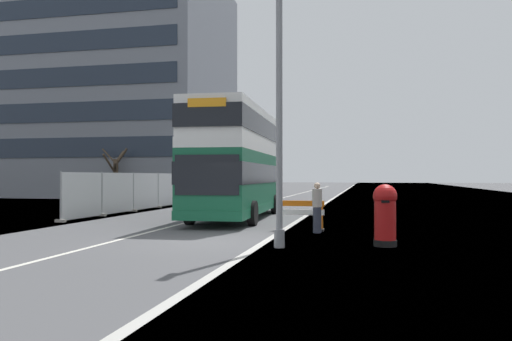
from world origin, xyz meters
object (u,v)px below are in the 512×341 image
pedestrian_at_kerb (317,208)px  car_receding_mid (253,186)px  red_pillar_postbox (385,212)px  lamppost_foreground (279,111)px  double_decker_bus (239,162)px  roadworks_barrier (301,212)px  car_oncoming_near (227,189)px

pedestrian_at_kerb → car_receding_mid: bearing=107.1°
red_pillar_postbox → pedestrian_at_kerb: 3.64m
lamppost_foreground → red_pillar_postbox: 4.11m
double_decker_bus → car_receding_mid: size_ratio=2.89×
red_pillar_postbox → car_receding_mid: size_ratio=0.44×
lamppost_foreground → roadworks_barrier: (0.00, 4.48, -3.09)m
double_decker_bus → roadworks_barrier: bearing=-52.9°
double_decker_bus → roadworks_barrier: 6.20m
double_decker_bus → lamppost_foreground: 9.89m
car_receding_mid → pedestrian_at_kerb: bearing=-72.9°
roadworks_barrier → car_receding_mid: bearing=106.2°
lamppost_foreground → double_decker_bus: bearing=111.1°
roadworks_barrier → car_oncoming_near: (-8.38, 19.85, 0.30)m
double_decker_bus → roadworks_barrier: size_ratio=6.62×
car_oncoming_near → car_receding_mid: car_receding_mid is taller
car_receding_mid → pedestrian_at_kerb: 30.24m
red_pillar_postbox → car_oncoming_near: bearing=115.6°
double_decker_bus → car_oncoming_near: double_decker_bus is taller
car_receding_mid → double_decker_bus: bearing=-78.8°
car_oncoming_near → pedestrian_at_kerb: (9.05, -20.51, -0.09)m
red_pillar_postbox → roadworks_barrier: red_pillar_postbox is taller
car_oncoming_near → car_receding_mid: (0.17, 8.39, 0.04)m
lamppost_foreground → car_receding_mid: (-8.21, 32.72, -2.75)m
car_receding_mid → pedestrian_at_kerb: size_ratio=2.24×
double_decker_bus → car_receding_mid: (-4.67, 23.55, -1.64)m
roadworks_barrier → pedestrian_at_kerb: size_ratio=0.98×
car_oncoming_near → lamppost_foreground: bearing=-71.0°
red_pillar_postbox → pedestrian_at_kerb: pedestrian_at_kerb is taller
roadworks_barrier → pedestrian_at_kerb: bearing=-44.9°
lamppost_foreground → car_receding_mid: 33.85m
car_oncoming_near → car_receding_mid: bearing=88.8°
lamppost_foreground → roadworks_barrier: bearing=90.0°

